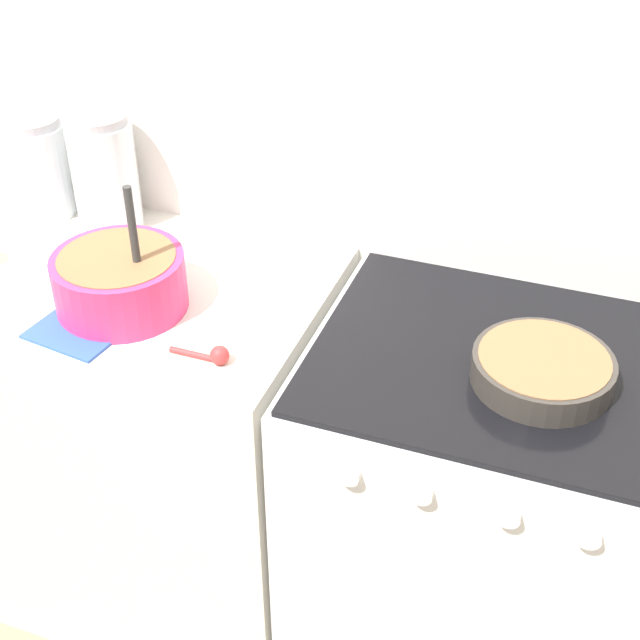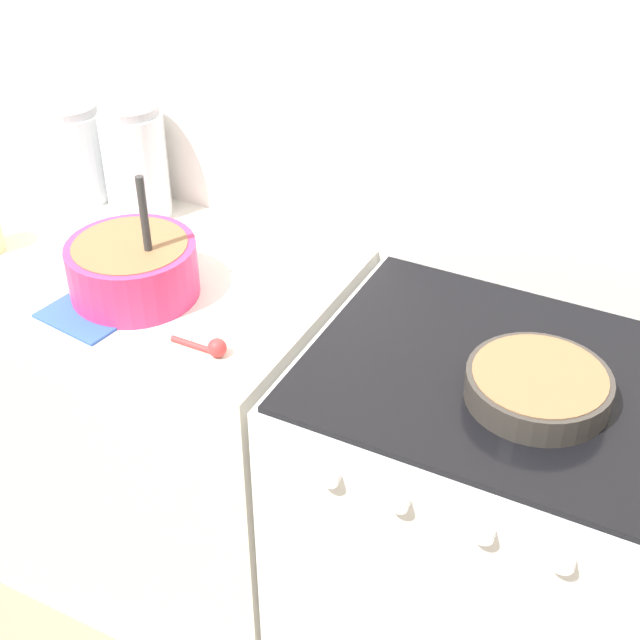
# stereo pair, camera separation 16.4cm
# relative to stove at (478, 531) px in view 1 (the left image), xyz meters

# --- Properties ---
(wall_back) EXTENTS (4.69, 0.05, 2.40)m
(wall_back) POSITION_rel_stove_xyz_m (-0.37, 0.32, 0.74)
(wall_back) COLOR white
(wall_back) RESTS_ON ground_plane
(countertop_cabinet) EXTENTS (0.84, 0.58, 0.92)m
(countertop_cabinet) POSITION_rel_stove_xyz_m (-0.80, 0.00, 0.00)
(countertop_cabinet) COLOR silver
(countertop_cabinet) RESTS_ON ground_plane
(stove) EXTENTS (0.72, 0.60, 0.92)m
(stove) POSITION_rel_stove_xyz_m (0.00, 0.00, 0.00)
(stove) COLOR silver
(stove) RESTS_ON ground_plane
(mixing_bowl) EXTENTS (0.26, 0.26, 0.27)m
(mixing_bowl) POSITION_rel_stove_xyz_m (-0.74, -0.09, 0.53)
(mixing_bowl) COLOR #E0336B
(mixing_bowl) RESTS_ON countertop_cabinet
(baking_pan) EXTENTS (0.25, 0.25, 0.05)m
(baking_pan) POSITION_rel_stove_xyz_m (0.07, -0.04, 0.49)
(baking_pan) COLOR #38332D
(baking_pan) RESTS_ON stove
(storage_jar_left) EXTENTS (0.15, 0.15, 0.23)m
(storage_jar_left) POSITION_rel_stove_xyz_m (-1.12, 0.20, 0.56)
(storage_jar_left) COLOR silver
(storage_jar_left) RESTS_ON countertop_cabinet
(storage_jar_middle) EXTENTS (0.14, 0.14, 0.26)m
(storage_jar_middle) POSITION_rel_stove_xyz_m (-0.94, 0.20, 0.57)
(storage_jar_middle) COLOR silver
(storage_jar_middle) RESTS_ON countertop_cabinet
(recipe_page) EXTENTS (0.20, 0.28, 0.01)m
(recipe_page) POSITION_rel_stove_xyz_m (-0.77, -0.13, 0.46)
(recipe_page) COLOR #3359B2
(recipe_page) RESTS_ON countertop_cabinet
(measuring_spoon) EXTENTS (0.12, 0.04, 0.04)m
(measuring_spoon) POSITION_rel_stove_xyz_m (-0.50, -0.19, 0.48)
(measuring_spoon) COLOR red
(measuring_spoon) RESTS_ON countertop_cabinet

